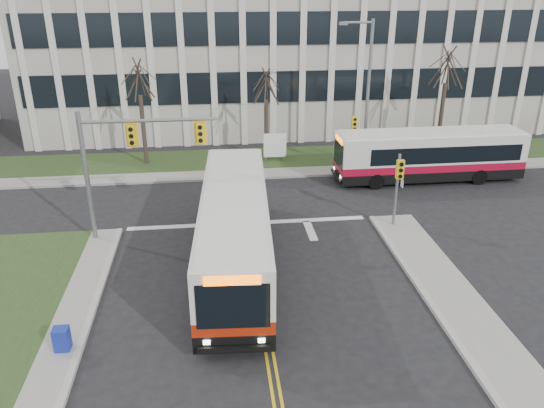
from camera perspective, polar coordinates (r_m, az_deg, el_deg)
The scene contains 16 objects.
ground at distance 19.84m, azimuth -0.90°, elevation -12.25°, with size 120.00×120.00×0.00m, color black.
sidewalk_east at distance 18.32m, azimuth 26.35°, elevation -18.39°, with size 2.00×26.00×0.14m, color #9E9B93.
sidewalk_cross at distance 33.93m, azimuth 4.98°, elevation 3.50°, with size 44.00×1.60×0.14m, color #9E9B93.
building_lawn at distance 36.53m, azimuth 4.13°, elevation 4.97°, with size 44.00×5.00×0.12m, color #29431D.
office_building at distance 46.84m, azimuth 1.60°, elevation 16.56°, with size 40.00×16.00×12.00m, color beige.
mast_arm_signal at distance 24.67m, azimuth -15.82°, elevation 5.28°, with size 6.11×0.38×6.20m.
signal_pole_near at distance 26.17m, azimuth 13.41°, elevation 2.48°, with size 0.34×0.39×3.80m.
signal_pole_far at distance 33.87m, azimuth 8.74°, elevation 7.60°, with size 0.34×0.39×3.80m.
streetlight at distance 34.23m, azimuth 10.05°, elevation 12.32°, with size 2.15×0.25×9.20m.
directory_sign at distance 35.35m, azimuth 0.31°, elevation 6.29°, with size 1.50×0.12×2.00m.
tree_left at distance 34.87m, azimuth -14.14°, elevation 12.72°, with size 1.80×1.80×7.70m.
tree_mid at distance 35.07m, azimuth -0.64°, elevation 12.41°, with size 1.80×1.80×6.82m.
tree_right at distance 37.85m, azimuth 18.32°, elevation 13.66°, with size 1.80×1.80×8.25m.
bus_main at distance 22.37m, azimuth -4.01°, elevation -2.97°, with size 2.68×12.38×3.30m, color silver, non-canonical shape.
bus_cross at distance 33.49m, azimuth 16.53°, elevation 4.91°, with size 2.43×11.21×2.99m, color silver, non-canonical shape.
newspaper_box_blue at distance 19.34m, azimuth -21.64°, elevation -13.50°, with size 0.50×0.45×0.95m, color navy.
Camera 1 is at (-1.53, -16.05, 11.55)m, focal length 35.00 mm.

